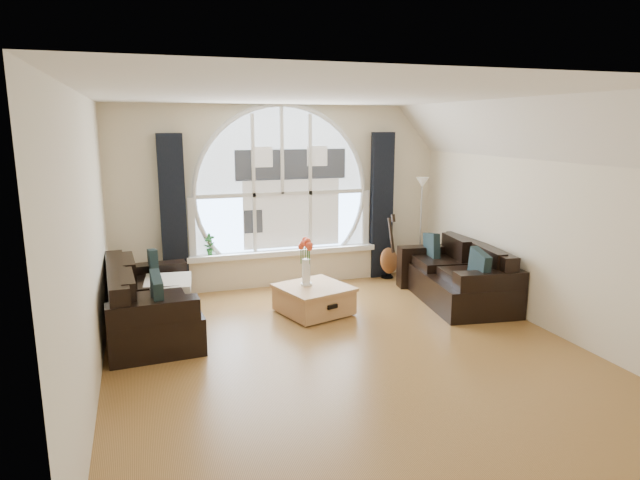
{
  "coord_description": "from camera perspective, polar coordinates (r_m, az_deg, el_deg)",
  "views": [
    {
      "loc": [
        -2.03,
        -5.25,
        2.41
      ],
      "look_at": [
        0.0,
        0.9,
        1.05
      ],
      "focal_mm": 30.87,
      "sensor_mm": 36.0,
      "label": 1
    }
  ],
  "objects": [
    {
      "name": "curtain_left",
      "position": [
        8.0,
        -14.96,
        2.39
      ],
      "size": [
        0.35,
        0.12,
        2.3
      ],
      "primitive_type": "cube",
      "color": "black",
      "rests_on": "ground"
    },
    {
      "name": "coffee_chest",
      "position": [
        7.18,
        -0.65,
        -6.05
      ],
      "size": [
        1.04,
        1.04,
        0.41
      ],
      "primitive_type": "cube",
      "rotation": [
        0.0,
        0.0,
        0.29
      ],
      "color": "#AC7A4A",
      "rests_on": "ground"
    },
    {
      "name": "wall_left",
      "position": [
        5.38,
        -22.88,
        -0.47
      ],
      "size": [
        0.01,
        5.5,
        2.7
      ],
      "primitive_type": "cube",
      "color": "beige",
      "rests_on": "ground"
    },
    {
      "name": "wall_front",
      "position": [
        3.4,
        19.87,
        -7.11
      ],
      "size": [
        5.0,
        0.01,
        2.7
      ],
      "primitive_type": "cube",
      "color": "beige",
      "rests_on": "ground"
    },
    {
      "name": "window_frame",
      "position": [
        8.24,
        -3.93,
        6.36
      ],
      "size": [
        2.76,
        0.08,
        2.15
      ],
      "primitive_type": "cube",
      "color": "white",
      "rests_on": "wall_back"
    },
    {
      "name": "guitar",
      "position": [
        8.73,
        7.2,
        -0.67
      ],
      "size": [
        0.42,
        0.34,
        1.06
      ],
      "primitive_type": "cube",
      "rotation": [
        0.0,
        0.0,
        0.33
      ],
      "color": "brown",
      "rests_on": "ground"
    },
    {
      "name": "arched_window",
      "position": [
        8.27,
        -3.99,
        6.38
      ],
      "size": [
        2.6,
        0.06,
        2.15
      ],
      "primitive_type": "cube",
      "color": "silver",
      "rests_on": "wall_back"
    },
    {
      "name": "ceiling",
      "position": [
        5.64,
        2.97,
        14.78
      ],
      "size": [
        5.0,
        5.5,
        0.01
      ],
      "primitive_type": "cube",
      "color": "silver",
      "rests_on": "ground"
    },
    {
      "name": "throw_blanket",
      "position": [
        7.02,
        -15.48,
        -4.39
      ],
      "size": [
        0.61,
        0.61,
        0.1
      ],
      "primitive_type": "cube",
      "rotation": [
        0.0,
        0.0,
        -0.11
      ],
      "color": "silver",
      "rests_on": "sofa_left"
    },
    {
      "name": "attic_slope",
      "position": [
        6.75,
        20.95,
        10.58
      ],
      "size": [
        0.92,
        5.5,
        0.72
      ],
      "primitive_type": "cube",
      "color": "silver",
      "rests_on": "ground"
    },
    {
      "name": "wall_right",
      "position": [
        7.02,
        22.25,
        2.28
      ],
      "size": [
        0.01,
        5.5,
        2.7
      ],
      "primitive_type": "cube",
      "color": "beige",
      "rests_on": "ground"
    },
    {
      "name": "neighbor_house",
      "position": [
        8.3,
        -2.94,
        5.55
      ],
      "size": [
        1.7,
        0.02,
        1.5
      ],
      "primitive_type": "cube",
      "color": "silver",
      "rests_on": "wall_back"
    },
    {
      "name": "wall_back",
      "position": [
        8.33,
        -4.01,
        4.52
      ],
      "size": [
        5.0,
        0.01,
        2.7
      ],
      "primitive_type": "cube",
      "color": "beige",
      "rests_on": "ground"
    },
    {
      "name": "curtain_right",
      "position": [
        8.77,
        6.4,
        3.53
      ],
      "size": [
        0.35,
        0.12,
        2.3
      ],
      "primitive_type": "cube",
      "color": "black",
      "rests_on": "ground"
    },
    {
      "name": "vase_flowers",
      "position": [
        7.07,
        -1.45,
        -1.66
      ],
      "size": [
        0.24,
        0.24,
        0.7
      ],
      "primitive_type": "cube",
      "color": "white",
      "rests_on": "coffee_chest"
    },
    {
      "name": "sofa_left",
      "position": [
        6.76,
        -17.03,
        -5.98
      ],
      "size": [
        1.04,
        1.91,
        0.83
      ],
      "primitive_type": "cube",
      "rotation": [
        0.0,
        0.0,
        0.06
      ],
      "color": "black",
      "rests_on": "ground"
    },
    {
      "name": "floor_lamp",
      "position": [
        8.95,
        10.38,
        1.3
      ],
      "size": [
        0.24,
        0.24,
        1.6
      ],
      "primitive_type": "cube",
      "color": "#B2B2B2",
      "rests_on": "ground"
    },
    {
      "name": "potted_plant",
      "position": [
        8.14,
        -11.42,
        -0.44
      ],
      "size": [
        0.18,
        0.13,
        0.32
      ],
      "primitive_type": "imported",
      "rotation": [
        0.0,
        0.0,
        -0.1
      ],
      "color": "#1E6023",
      "rests_on": "window_sill"
    },
    {
      "name": "window_sill",
      "position": [
        8.38,
        -3.76,
        -1.27
      ],
      "size": [
        2.9,
        0.22,
        0.08
      ],
      "primitive_type": "cube",
      "color": "white",
      "rests_on": "wall_back"
    },
    {
      "name": "sofa_right",
      "position": [
        7.83,
        13.9,
        -3.37
      ],
      "size": [
        1.14,
        1.91,
        0.8
      ],
      "primitive_type": "cube",
      "rotation": [
        0.0,
        0.0,
        -0.14
      ],
      "color": "black",
      "rests_on": "ground"
    },
    {
      "name": "ground",
      "position": [
        6.13,
        2.69,
        -11.33
      ],
      "size": [
        5.0,
        5.5,
        0.01
      ],
      "primitive_type": "cube",
      "color": "brown",
      "rests_on": "ground"
    }
  ]
}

